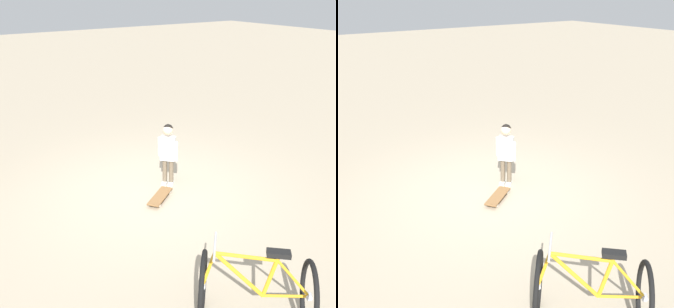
% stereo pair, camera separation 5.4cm
% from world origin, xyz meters
% --- Properties ---
extents(ground_plane, '(50.00, 50.00, 0.00)m').
position_xyz_m(ground_plane, '(0.00, 0.00, 0.00)').
color(ground_plane, tan).
extents(child_person, '(0.40, 0.27, 1.06)m').
position_xyz_m(child_person, '(0.13, -0.37, 0.66)').
color(child_person, brown).
rests_on(child_person, ground).
extents(skateboard, '(0.52, 0.63, 0.07)m').
position_xyz_m(skateboard, '(-0.25, 0.04, 0.06)').
color(skateboard, olive).
rests_on(skateboard, ground).
extents(bicycle_mid, '(1.25, 1.26, 0.85)m').
position_xyz_m(bicycle_mid, '(-2.81, 0.64, 0.38)').
color(bicycle_mid, black).
rests_on(bicycle_mid, ground).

